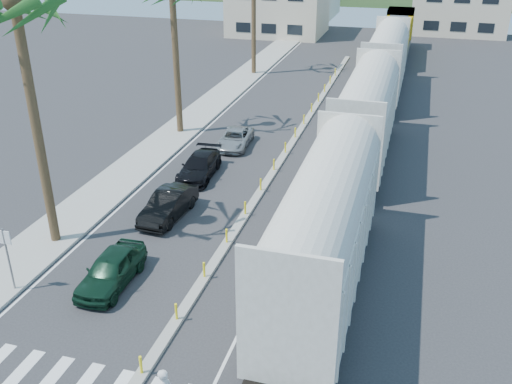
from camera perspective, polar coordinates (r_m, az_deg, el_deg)
ground at (r=21.43m, az=-10.09°, el=-15.88°), size 140.00×140.00×0.00m
sidewalk at (r=44.64m, az=-6.30°, el=7.29°), size 3.00×90.00×0.15m
rails at (r=44.49m, az=11.68°, el=6.78°), size 1.56×100.00×0.06m
median at (r=37.66m, az=2.92°, el=3.88°), size 0.45×60.00×0.85m
lane_markings at (r=42.75m, az=1.68°, el=6.50°), size 9.42×90.00×0.01m
freight_train at (r=41.73m, az=11.76°, el=9.66°), size 3.00×60.94×5.85m
street_sign at (r=25.21m, az=-23.66°, el=-5.40°), size 0.60×0.08×3.00m
car_lead at (r=24.99m, az=-14.28°, el=-7.53°), size 1.90×4.30×1.44m
car_second at (r=29.78m, az=-8.77°, el=-1.29°), size 2.01×4.49×1.42m
car_third at (r=34.31m, az=-5.70°, el=2.57°), size 2.49×4.84×1.33m
car_rear at (r=38.85m, az=-2.10°, el=5.38°), size 2.58×4.50×1.17m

